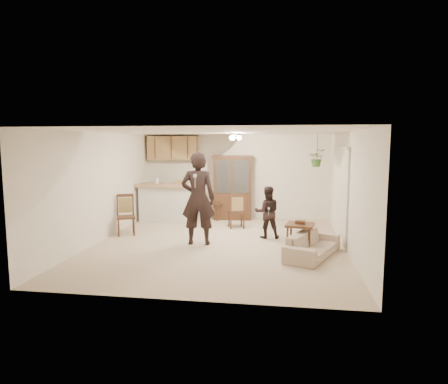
# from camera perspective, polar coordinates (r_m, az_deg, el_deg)

# --- Properties ---
(floor) EXTENTS (6.50, 6.50, 0.00)m
(floor) POSITION_cam_1_polar(r_m,az_deg,el_deg) (9.04, -0.74, -7.44)
(floor) COLOR #C8B297
(floor) RESTS_ON ground
(ceiling) EXTENTS (5.50, 6.50, 0.02)m
(ceiling) POSITION_cam_1_polar(r_m,az_deg,el_deg) (8.75, -0.77, 8.61)
(ceiling) COLOR white
(ceiling) RESTS_ON wall_back
(wall_back) EXTENTS (5.50, 0.02, 2.50)m
(wall_back) POSITION_cam_1_polar(r_m,az_deg,el_deg) (12.01, 1.73, 2.25)
(wall_back) COLOR white
(wall_back) RESTS_ON ground
(wall_front) EXTENTS (5.50, 0.02, 2.50)m
(wall_front) POSITION_cam_1_polar(r_m,az_deg,el_deg) (5.66, -6.04, -3.36)
(wall_front) COLOR white
(wall_front) RESTS_ON ground
(wall_left) EXTENTS (0.02, 6.50, 2.50)m
(wall_left) POSITION_cam_1_polar(r_m,az_deg,el_deg) (9.64, -17.11, 0.72)
(wall_left) COLOR white
(wall_left) RESTS_ON ground
(wall_right) EXTENTS (0.02, 6.50, 2.50)m
(wall_right) POSITION_cam_1_polar(r_m,az_deg,el_deg) (8.80, 17.21, 0.13)
(wall_right) COLOR white
(wall_right) RESTS_ON ground
(breakfast_bar) EXTENTS (1.60, 0.55, 1.00)m
(breakfast_bar) POSITION_cam_1_polar(r_m,az_deg,el_deg) (11.60, -7.93, -1.73)
(breakfast_bar) COLOR silver
(breakfast_bar) RESTS_ON floor
(bar_top) EXTENTS (1.75, 0.70, 0.08)m
(bar_top) POSITION_cam_1_polar(r_m,az_deg,el_deg) (11.53, -7.98, 0.97)
(bar_top) COLOR tan
(bar_top) RESTS_ON breakfast_bar
(upper_cabinets) EXTENTS (1.50, 0.34, 0.70)m
(upper_cabinets) POSITION_cam_1_polar(r_m,az_deg,el_deg) (12.17, -7.33, 6.26)
(upper_cabinets) COLOR olive
(upper_cabinets) RESTS_ON wall_back
(vertical_blinds) EXTENTS (0.06, 2.30, 2.10)m
(vertical_blinds) POSITION_cam_1_polar(r_m,az_deg,el_deg) (9.70, 16.15, -0.10)
(vertical_blinds) COLOR beige
(vertical_blinds) RESTS_ON wall_right
(ceiling_fixture) EXTENTS (0.36, 0.36, 0.20)m
(ceiling_fixture) POSITION_cam_1_polar(r_m,az_deg,el_deg) (9.91, 1.51, 7.86)
(ceiling_fixture) COLOR beige
(ceiling_fixture) RESTS_ON ceiling
(hanging_plant) EXTENTS (0.43, 0.37, 0.48)m
(hanging_plant) POSITION_cam_1_polar(r_m,az_deg,el_deg) (11.08, 13.15, 4.76)
(hanging_plant) COLOR #375F26
(hanging_plant) RESTS_ON ceiling
(plant_cord) EXTENTS (0.01, 0.01, 0.65)m
(plant_cord) POSITION_cam_1_polar(r_m,az_deg,el_deg) (11.07, 13.20, 6.44)
(plant_cord) COLOR black
(plant_cord) RESTS_ON ceiling
(sofa) EXTENTS (1.41, 2.01, 0.73)m
(sofa) POSITION_cam_1_polar(r_m,az_deg,el_deg) (8.19, 12.58, -6.52)
(sofa) COLOR beige
(sofa) RESTS_ON floor
(adult) EXTENTS (0.69, 0.49, 1.80)m
(adult) POSITION_cam_1_polar(r_m,az_deg,el_deg) (8.88, -3.72, -1.79)
(adult) COLOR black
(adult) RESTS_ON floor
(child) EXTENTS (0.73, 0.61, 1.35)m
(child) POSITION_cam_1_polar(r_m,az_deg,el_deg) (9.53, 6.20, -2.57)
(child) COLOR black
(child) RESTS_ON floor
(china_hutch) EXTENTS (1.23, 0.55, 1.88)m
(china_hutch) POSITION_cam_1_polar(r_m,az_deg,el_deg) (11.75, 1.25, 0.57)
(china_hutch) COLOR #3B2615
(china_hutch) RESTS_ON floor
(side_table) EXTENTS (0.64, 0.64, 0.67)m
(side_table) POSITION_cam_1_polar(r_m,az_deg,el_deg) (8.45, 10.77, -6.42)
(side_table) COLOR #3B2615
(side_table) RESTS_ON floor
(chair_bar) EXTENTS (0.58, 0.58, 0.99)m
(chair_bar) POSITION_cam_1_polar(r_m,az_deg,el_deg) (10.17, -13.82, -4.38)
(chair_bar) COLOR #3B2615
(chair_bar) RESTS_ON floor
(chair_hutch_left) EXTENTS (0.68, 0.68, 1.10)m
(chair_hutch_left) POSITION_cam_1_polar(r_m,az_deg,el_deg) (11.82, -0.89, -2.42)
(chair_hutch_left) COLOR #3B2615
(chair_hutch_left) RESTS_ON floor
(chair_hutch_right) EXTENTS (0.52, 0.52, 0.94)m
(chair_hutch_right) POSITION_cam_1_polar(r_m,az_deg,el_deg) (10.68, 1.77, -3.71)
(chair_hutch_right) COLOR #3B2615
(chair_hutch_right) RESTS_ON floor
(controller_adult) EXTENTS (0.07, 0.18, 0.06)m
(controller_adult) POSITION_cam_1_polar(r_m,az_deg,el_deg) (8.32, -4.16, 2.35)
(controller_adult) COLOR silver
(controller_adult) RESTS_ON adult
(controller_child) EXTENTS (0.05, 0.11, 0.03)m
(controller_child) POSITION_cam_1_polar(r_m,az_deg,el_deg) (9.24, 6.41, -2.35)
(controller_child) COLOR silver
(controller_child) RESTS_ON child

